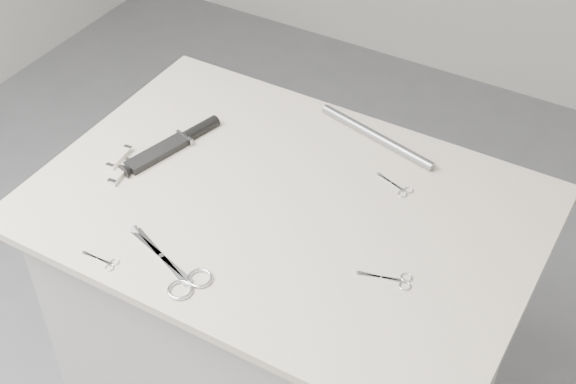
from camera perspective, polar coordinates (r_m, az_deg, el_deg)
The scene contains 10 objects.
plinth at distance 1.95m, azimuth -0.17°, elevation -11.06°, with size 0.90×0.60×0.90m, color #B2B2AF.
display_board at distance 1.61m, azimuth -0.21°, elevation -1.09°, with size 1.00×0.70×0.02m, color beige.
large_shears at distance 1.48m, azimuth -7.72°, elevation -5.79°, with size 0.21×0.12×0.01m.
embroidery_scissors_a at distance 1.47m, azimuth 7.53°, elevation -6.19°, with size 0.10×0.05×0.00m.
embroidery_scissors_b at distance 1.65m, azimuth 7.83°, elevation 0.34°, with size 0.09×0.05×0.00m.
tiny_scissors at distance 1.53m, azimuth -12.94°, elevation -4.83°, with size 0.08×0.03×0.00m.
sheathed_knife at distance 1.76m, azimuth -7.89°, elevation 3.55°, with size 0.10×0.24×0.03m.
pocket_knife_a at distance 1.71m, azimuth -11.77°, elevation 1.40°, with size 0.03×0.08×0.01m.
pocket_knife_b at distance 1.74m, azimuth -11.90°, elevation 2.41°, with size 0.02×0.08×0.01m.
metal_rail at distance 1.77m, azimuth 6.31°, elevation 3.95°, with size 0.02×0.02×0.30m, color gray.
Camera 1 is at (0.60, -1.02, 2.00)m, focal length 50.00 mm.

